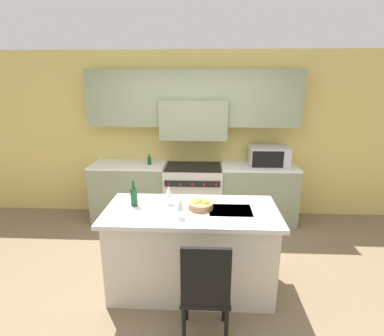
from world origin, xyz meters
name	(u,v)px	position (x,y,z in m)	size (l,w,h in m)	color
ground_plane	(187,281)	(0.00, 0.00, 0.00)	(10.00, 10.00, 0.00)	#7A664C
back_cabinetry	(194,122)	(0.00, 1.87, 1.59)	(10.00, 0.46, 2.70)	#DBC166
back_counter	(193,193)	(0.00, 1.62, 0.47)	(3.27, 0.62, 0.95)	gray
range_stove	(193,194)	(0.00, 1.60, 0.46)	(0.91, 0.70, 0.93)	beige
microwave	(269,156)	(1.18, 1.62, 1.10)	(0.60, 0.44, 0.30)	#B7B7BC
kitchen_island	(191,249)	(0.05, -0.08, 0.47)	(1.81, 0.85, 0.93)	beige
island_chair	(205,289)	(0.21, -0.84, 0.55)	(0.42, 0.40, 0.99)	black
wine_bottle	(134,196)	(-0.57, -0.01, 1.04)	(0.07, 0.07, 0.29)	#194723
wine_glass_near	(180,205)	(-0.05, -0.30, 1.08)	(0.08, 0.08, 0.21)	white
wine_glass_far	(169,192)	(-0.20, 0.04, 1.08)	(0.08, 0.08, 0.21)	white
fruit_bowl	(201,205)	(0.15, -0.05, 0.97)	(0.26, 0.26, 0.10)	#996B47
oil_bottle_on_counter	(149,160)	(-0.70, 1.59, 1.02)	(0.06, 0.06, 0.17)	#194723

